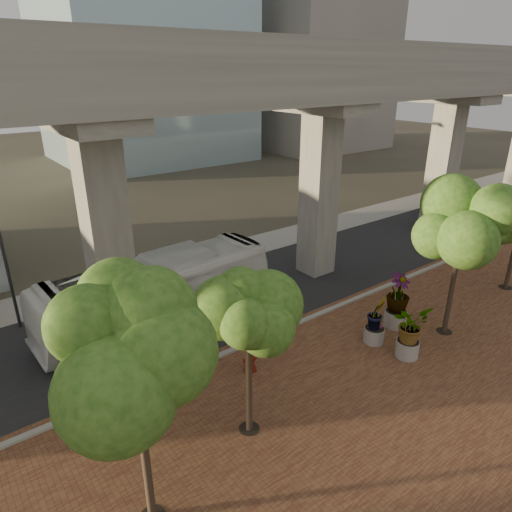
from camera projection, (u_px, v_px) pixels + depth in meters
ground at (254, 315)px, 22.29m from camera, size 160.00×160.00×0.00m
brick_plaza at (387, 403)px, 16.37m from camera, size 70.00×13.00×0.06m
asphalt_road at (231, 299)px, 23.76m from camera, size 90.00×8.00×0.04m
curb_strip at (280, 331)px, 20.79m from camera, size 70.00×0.25×0.16m
far_sidewalk at (181, 265)px, 27.82m from camera, size 90.00×3.00×0.06m
transit_viaduct at (228, 159)px, 20.98m from camera, size 72.00×5.60×12.40m
midrise_block at (316, 61)px, 65.37m from camera, size 18.00×16.00×24.00m
transit_bus at (159, 291)px, 21.15m from camera, size 11.47×3.25×3.16m
parked_car at (451, 200)px, 38.41m from camera, size 5.09×1.87×1.66m
fire_hydrant at (250, 359)px, 17.93m from camera, size 0.54×0.49×1.08m
planter_front at (410, 327)px, 18.47m from camera, size 2.11×2.11×2.32m
planter_right at (398, 295)px, 20.63m from camera, size 2.45×2.45×2.62m
planter_left at (376, 316)px, 19.50m from camera, size 1.96×1.96×2.16m
street_tree_far_west at (133, 357)px, 10.27m from camera, size 4.14×4.14×7.01m
street_tree_near_west at (248, 311)px, 13.47m from camera, size 3.61×3.61×6.13m
street_tree_near_east at (463, 227)px, 18.86m from camera, size 3.93×3.93×6.81m
streetlamp_east at (319, 167)px, 31.06m from camera, size 0.42×1.22×8.39m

